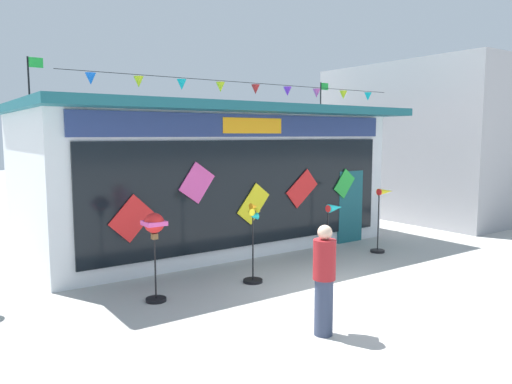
{
  "coord_description": "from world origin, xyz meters",
  "views": [
    {
      "loc": [
        -6.68,
        -6.22,
        3.0
      ],
      "look_at": [
        0.03,
        3.3,
        1.65
      ],
      "focal_mm": 34.67,
      "sensor_mm": 36.0,
      "label": 1
    }
  ],
  "objects_px": {
    "wind_spinner_far_left": "(154,233)",
    "wind_spinner_center_right": "(382,212)",
    "wind_spinner_left": "(253,241)",
    "kite_shop_building": "(204,175)",
    "person_near_camera": "(324,277)",
    "wind_spinner_center_left": "(333,223)"
  },
  "relations": [
    {
      "from": "wind_spinner_center_left",
      "to": "person_near_camera",
      "type": "relative_size",
      "value": 0.86
    },
    {
      "from": "kite_shop_building",
      "to": "wind_spinner_center_right",
      "type": "bearing_deg",
      "value": -49.17
    },
    {
      "from": "kite_shop_building",
      "to": "wind_spinner_left",
      "type": "relative_size",
      "value": 5.87
    },
    {
      "from": "wind_spinner_left",
      "to": "wind_spinner_center_right",
      "type": "bearing_deg",
      "value": 4.23
    },
    {
      "from": "wind_spinner_far_left",
      "to": "wind_spinner_center_right",
      "type": "distance_m",
      "value": 6.35
    },
    {
      "from": "kite_shop_building",
      "to": "wind_spinner_left",
      "type": "xyz_separation_m",
      "value": [
        -1.08,
        -3.97,
        -1.02
      ]
    },
    {
      "from": "wind_spinner_far_left",
      "to": "wind_spinner_center_left",
      "type": "height_order",
      "value": "wind_spinner_far_left"
    },
    {
      "from": "wind_spinner_left",
      "to": "wind_spinner_center_left",
      "type": "xyz_separation_m",
      "value": [
        2.21,
        0.02,
        0.13
      ]
    },
    {
      "from": "wind_spinner_far_left",
      "to": "wind_spinner_center_right",
      "type": "relative_size",
      "value": 0.99
    },
    {
      "from": "kite_shop_building",
      "to": "wind_spinner_far_left",
      "type": "height_order",
      "value": "kite_shop_building"
    },
    {
      "from": "kite_shop_building",
      "to": "wind_spinner_left",
      "type": "height_order",
      "value": "kite_shop_building"
    },
    {
      "from": "kite_shop_building",
      "to": "person_near_camera",
      "type": "xyz_separation_m",
      "value": [
        -1.72,
        -6.73,
        -0.99
      ]
    },
    {
      "from": "kite_shop_building",
      "to": "wind_spinner_center_left",
      "type": "height_order",
      "value": "kite_shop_building"
    },
    {
      "from": "wind_spinner_left",
      "to": "wind_spinner_center_right",
      "type": "xyz_separation_m",
      "value": [
        4.24,
        0.31,
        0.16
      ]
    },
    {
      "from": "wind_spinner_left",
      "to": "wind_spinner_center_right",
      "type": "relative_size",
      "value": 1.0
    },
    {
      "from": "wind_spinner_center_right",
      "to": "wind_spinner_left",
      "type": "bearing_deg",
      "value": -175.77
    },
    {
      "from": "kite_shop_building",
      "to": "wind_spinner_far_left",
      "type": "bearing_deg",
      "value": -129.28
    },
    {
      "from": "wind_spinner_left",
      "to": "wind_spinner_center_right",
      "type": "distance_m",
      "value": 4.26
    },
    {
      "from": "person_near_camera",
      "to": "wind_spinner_far_left",
      "type": "bearing_deg",
      "value": 164.0
    },
    {
      "from": "wind_spinner_center_left",
      "to": "wind_spinner_center_right",
      "type": "relative_size",
      "value": 0.88
    },
    {
      "from": "wind_spinner_center_right",
      "to": "person_near_camera",
      "type": "xyz_separation_m",
      "value": [
        -4.88,
        -3.07,
        -0.14
      ]
    },
    {
      "from": "wind_spinner_far_left",
      "to": "wind_spinner_left",
      "type": "xyz_separation_m",
      "value": [
        2.1,
        -0.08,
        -0.39
      ]
    }
  ]
}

